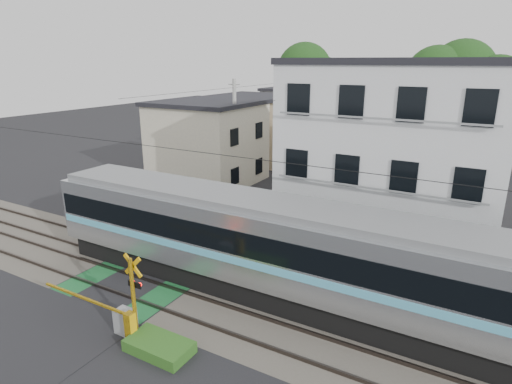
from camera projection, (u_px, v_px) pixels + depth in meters
The scene contains 11 objects.
ground at pixel (146, 274), 19.23m from camera, with size 120.00×120.00×0.00m, color black.
track_bed at pixel (146, 273), 19.22m from camera, with size 120.00×120.00×0.14m.
crossing_signal_near at pixel (126, 317), 14.76m from camera, with size 4.74×0.65×3.09m.
crossing_signal_far at pixel (157, 223), 23.27m from camera, with size 4.74×0.65×3.09m.
apartment_block at pixel (396, 153), 21.74m from camera, with size 10.20×8.36×9.30m.
houses_row at pixel (343, 127), 39.70m from camera, with size 22.07×31.35×6.80m.
tree_hill at pixel (396, 88), 58.35m from camera, with size 40.00×12.49×11.93m.
catenary at pixel (264, 220), 15.34m from camera, with size 60.00×5.04×7.00m.
utility_poles at pixel (318, 121), 37.64m from camera, with size 7.90×42.00×8.00m.
pedestrian at pixel (363, 148), 42.29m from camera, with size 0.65×0.42×1.77m, color #2D2F38.
weed_patches at pixel (175, 280), 18.27m from camera, with size 10.25×8.80×0.40m.
Camera 1 is at (12.84, -12.59, 9.18)m, focal length 30.00 mm.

